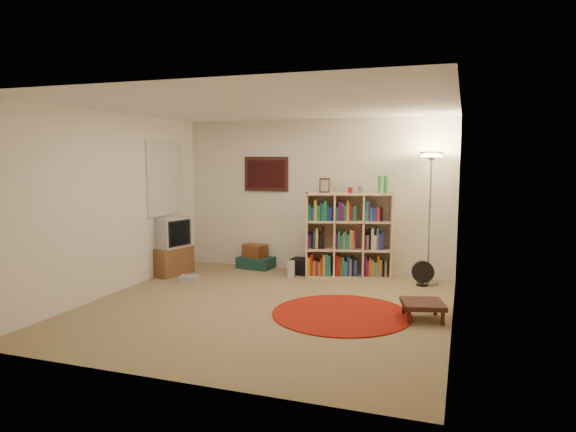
% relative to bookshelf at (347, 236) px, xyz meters
% --- Properties ---
extents(room, '(4.54, 4.54, 2.54)m').
position_rel_bookshelf_xyz_m(room, '(-0.67, -1.92, 0.62)').
color(room, '#8F7953').
rests_on(room, ground).
extents(bookshelf, '(1.38, 0.71, 1.60)m').
position_rel_bookshelf_xyz_m(bookshelf, '(0.00, 0.00, 0.00)').
color(bookshelf, beige).
rests_on(bookshelf, ground).
extents(floor_lamp, '(0.44, 0.44, 1.96)m').
position_rel_bookshelf_xyz_m(floor_lamp, '(1.25, -0.05, 0.99)').
color(floor_lamp, '#9C9EA1').
rests_on(floor_lamp, ground).
extents(floor_fan, '(0.33, 0.20, 0.37)m').
position_rel_bookshelf_xyz_m(floor_fan, '(1.18, -0.21, -0.46)').
color(floor_fan, black).
rests_on(floor_fan, ground).
extents(tv_stand, '(0.60, 0.73, 0.93)m').
position_rel_bookshelf_xyz_m(tv_stand, '(-2.73, -0.75, -0.19)').
color(tv_stand, brown).
rests_on(tv_stand, ground).
extents(dvd_box, '(0.32, 0.29, 0.09)m').
position_rel_bookshelf_xyz_m(dvd_box, '(-2.20, -1.11, -0.60)').
color(dvd_box, '#B3B3B8').
rests_on(dvd_box, ground).
extents(suitcase, '(0.63, 0.45, 0.19)m').
position_rel_bookshelf_xyz_m(suitcase, '(-1.61, 0.12, -0.55)').
color(suitcase, '#153A34').
rests_on(suitcase, ground).
extents(wicker_basket, '(0.44, 0.37, 0.21)m').
position_rel_bookshelf_xyz_m(wicker_basket, '(-1.63, 0.14, -0.35)').
color(wicker_basket, brown).
rests_on(wicker_basket, suitcase).
extents(duffel_bag, '(0.37, 0.32, 0.25)m').
position_rel_bookshelf_xyz_m(duffel_bag, '(-0.72, -0.03, -0.52)').
color(duffel_bag, black).
rests_on(duffel_bag, ground).
extents(paper_towel, '(0.15, 0.15, 0.26)m').
position_rel_bookshelf_xyz_m(paper_towel, '(-0.82, -0.32, -0.51)').
color(paper_towel, silver).
rests_on(paper_towel, ground).
extents(red_rug, '(1.68, 1.68, 0.01)m').
position_rel_bookshelf_xyz_m(red_rug, '(0.37, -1.94, -0.64)').
color(red_rug, maroon).
rests_on(red_rug, ground).
extents(side_table, '(0.58, 0.58, 0.22)m').
position_rel_bookshelf_xyz_m(side_table, '(1.31, -1.83, -0.46)').
color(side_table, black).
rests_on(side_table, ground).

